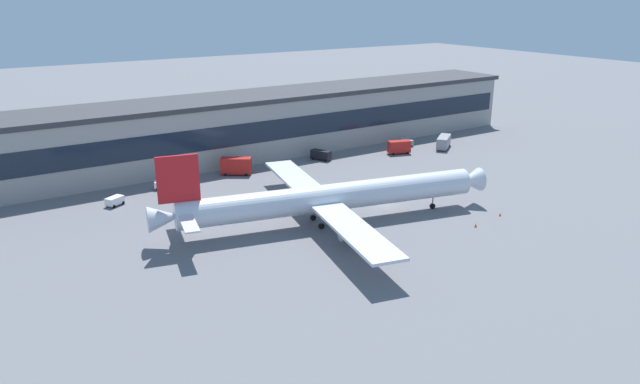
% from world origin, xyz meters
% --- Properties ---
extents(ground_plane, '(600.00, 600.00, 0.00)m').
position_xyz_m(ground_plane, '(0.00, 0.00, 0.00)').
color(ground_plane, slate).
extents(terminal_building, '(159.02, 19.75, 16.08)m').
position_xyz_m(terminal_building, '(0.00, 51.25, 8.06)').
color(terminal_building, '#9E9993').
rests_on(terminal_building, ground_plane).
extents(airliner, '(65.49, 56.91, 15.77)m').
position_xyz_m(airliner, '(-15.90, -2.17, 5.06)').
color(airliner, silver).
rests_on(airliner, ground_plane).
extents(stair_truck, '(6.44, 4.04, 3.55)m').
position_xyz_m(stair_truck, '(28.77, 29.97, 1.98)').
color(stair_truck, red).
rests_on(stair_truck, ground_plane).
extents(catering_truck, '(7.41, 6.21, 4.15)m').
position_xyz_m(catering_truck, '(-16.62, 36.19, 2.29)').
color(catering_truck, red).
rests_on(catering_truck, ground_plane).
extents(pushback_tractor, '(3.82, 5.33, 1.75)m').
position_xyz_m(pushback_tractor, '(36.85, 36.33, 1.05)').
color(pushback_tractor, gray).
rests_on(pushback_tractor, ground_plane).
extents(crew_van, '(4.37, 5.63, 2.55)m').
position_xyz_m(crew_van, '(7.76, 36.12, 1.46)').
color(crew_van, black).
rests_on(crew_van, ground_plane).
extents(follow_me_car, '(4.79, 3.39, 1.85)m').
position_xyz_m(follow_me_car, '(-34.53, 34.64, 1.09)').
color(follow_me_car, white).
rests_on(follow_me_car, ground_plane).
extents(baggage_tug, '(4.12, 3.51, 1.85)m').
position_xyz_m(baggage_tug, '(-46.77, 29.71, 1.09)').
color(baggage_tug, white).
rests_on(baggage_tug, ground_plane).
extents(fuel_truck, '(8.38, 7.31, 3.35)m').
position_xyz_m(fuel_truck, '(43.43, 27.92, 1.88)').
color(fuel_truck, gray).
rests_on(fuel_truck, ground_plane).
extents(traffic_cone_0, '(0.52, 0.52, 0.65)m').
position_xyz_m(traffic_cone_0, '(14.57, -17.45, 0.33)').
color(traffic_cone_0, '#F2590C').
rests_on(traffic_cone_0, ground_plane).
extents(traffic_cone_1, '(0.56, 0.56, 0.70)m').
position_xyz_m(traffic_cone_1, '(6.25, -18.89, 0.35)').
color(traffic_cone_1, '#F2590C').
rests_on(traffic_cone_1, ground_plane).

